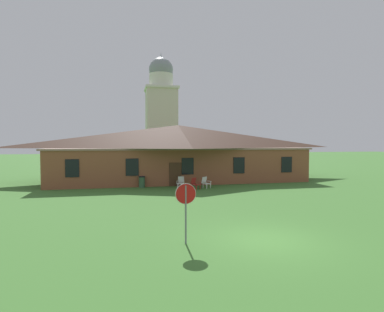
# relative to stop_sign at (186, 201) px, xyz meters

# --- Properties ---
(ground_plane) EXTENTS (200.00, 200.00, 0.00)m
(ground_plane) POSITION_rel_stop_sign_xyz_m (3.19, -0.25, -1.66)
(ground_plane) COLOR #3D702D
(brick_building) EXTENTS (25.41, 10.40, 5.72)m
(brick_building) POSITION_rel_stop_sign_xyz_m (3.19, 20.37, 1.26)
(brick_building) COLOR brown
(brick_building) RESTS_ON ground
(dome_tower) EXTENTS (5.18, 5.18, 18.43)m
(dome_tower) POSITION_rel_stop_sign_xyz_m (3.45, 38.03, 6.74)
(dome_tower) COLOR beige
(dome_tower) RESTS_ON ground
(stop_sign) EXTENTS (0.81, 0.07, 2.33)m
(stop_sign) POSITION_rel_stop_sign_xyz_m (0.00, 0.00, 0.00)
(stop_sign) COLOR slate
(stop_sign) RESTS_ON ground
(lawn_chair_by_porch) EXTENTS (0.76, 0.81, 0.96)m
(lawn_chair_by_porch) POSITION_rel_stop_sign_xyz_m (2.38, 14.31, -1.16)
(lawn_chair_by_porch) COLOR silver
(lawn_chair_by_porch) RESTS_ON ground
(lawn_chair_near_door) EXTENTS (0.85, 0.87, 0.96)m
(lawn_chair_near_door) POSITION_rel_stop_sign_xyz_m (3.39, 13.18, -1.16)
(lawn_chair_near_door) COLOR maroon
(lawn_chair_near_door) RESTS_ON ground
(lawn_chair_left_end) EXTENTS (0.83, 0.86, 0.96)m
(lawn_chair_left_end) POSITION_rel_stop_sign_xyz_m (4.43, 13.64, -1.16)
(lawn_chair_left_end) COLOR silver
(lawn_chair_left_end) RESTS_ON ground
(trash_bin) EXTENTS (0.56, 0.56, 0.98)m
(trash_bin) POSITION_rel_stop_sign_xyz_m (-0.89, 15.07, -1.16)
(trash_bin) COLOR #335638
(trash_bin) RESTS_ON ground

